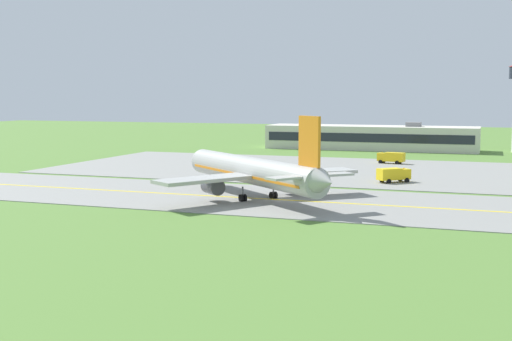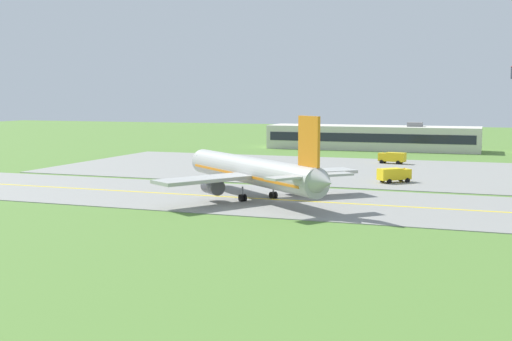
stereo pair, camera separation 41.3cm
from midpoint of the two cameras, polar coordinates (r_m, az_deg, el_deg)
The scene contains 8 objects.
ground_plane at distance 96.38m, azimuth 2.09°, elevation -2.61°, with size 500.00×500.00×0.00m, color #517A33.
taxiway_strip at distance 96.37m, azimuth 2.09°, elevation -2.58°, with size 240.00×28.00×0.10m, color gray.
apron_pad at distance 134.95m, azimuth 11.53°, elevation -0.11°, with size 140.00×52.00×0.10m, color gray.
taxiway_centreline at distance 96.37m, azimuth 2.09°, elevation -2.55°, with size 220.00×0.60×0.01m, color yellow.
airplane_lead at distance 97.12m, azimuth -0.37°, elevation -0.08°, with size 32.72×29.61×12.70m.
service_truck_fuel at distance 150.80m, azimuth 11.58°, elevation 1.14°, with size 6.27×3.17×2.60m.
service_truck_catering at distance 117.95m, azimuth 11.74°, elevation -0.32°, with size 5.79×5.59×2.60m.
terminal_building at distance 190.71m, azimuth 9.88°, elevation 2.83°, with size 59.29×13.64×7.94m.
Camera 1 is at (28.27, -90.89, 15.23)m, focal length 46.11 mm.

